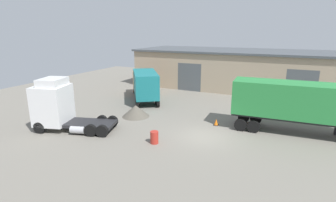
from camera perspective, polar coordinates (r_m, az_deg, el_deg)
ground_plane at (r=20.04m, az=7.77°, el=-7.68°), size 60.00×60.00×0.00m
warehouse_building at (r=37.35m, az=16.92°, el=6.57°), size 30.33×10.34×5.14m
tractor_unit_white at (r=22.51m, az=-22.89°, el=-0.95°), size 6.58×4.16×4.14m
container_trailer_green at (r=22.03m, az=26.72°, el=-0.16°), size 9.93×3.00×3.95m
box_truck_orange at (r=29.83m, az=-5.06°, el=3.82°), size 6.44×7.78×3.33m
gravel_pile at (r=24.36m, az=-7.04°, el=-2.14°), size 2.52×2.52×1.08m
oil_drum at (r=18.62m, az=-2.99°, el=-7.91°), size 0.58×0.58×0.88m
traffic_cone at (r=22.41m, az=10.45°, el=-4.60°), size 0.40×0.40×0.55m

